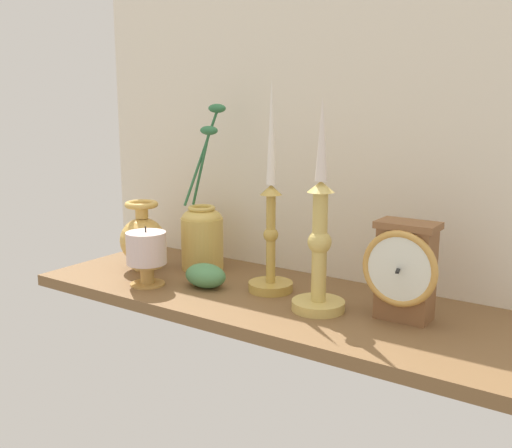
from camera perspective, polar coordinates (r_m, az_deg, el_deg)
The scene contains 9 objects.
ground_plane at distance 121.73cm, azimuth 1.25°, elevation -7.20°, with size 100.00×36.00×2.40cm, color brown.
back_wall at distance 131.15cm, azimuth 5.80°, elevation 9.15°, with size 120.00×2.00×65.00cm, color silver.
mantel_clock at distance 108.08cm, azimuth 13.93°, elevation -4.25°, with size 13.52×9.01×17.63cm.
candlestick_tall_left at distance 120.09cm, azimuth 1.42°, elevation -0.69°, with size 9.13×9.13×42.32cm.
candlestick_tall_center at distance 109.54cm, azimuth 6.06°, elevation -2.10°, with size 9.90×9.90×39.21cm.
brass_vase_bulbous at distance 139.15cm, azimuth -10.72°, elevation -1.34°, with size 10.40×10.40×15.81cm.
brass_vase_jar at distance 137.63cm, azimuth -5.12°, elevation -0.76°, with size 9.97×9.68×37.42cm.
pillar_candle_front at distance 127.27cm, azimuth -10.38°, elevation -2.72°, with size 8.38×8.38×12.58cm.
ivy_sprig at distance 125.24cm, azimuth -4.83°, elevation -4.91°, with size 9.35×6.55×4.99cm.
Camera 1 is at (62.76, -96.50, 38.38)cm, focal length 42.06 mm.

